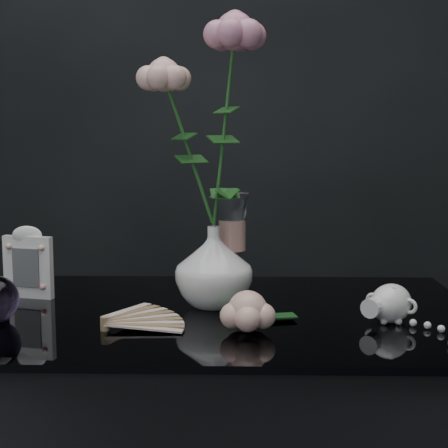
# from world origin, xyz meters

# --- Properties ---
(vase) EXTENTS (0.14, 0.14, 0.15)m
(vase) POSITION_xyz_m (0.06, 0.08, 0.83)
(vase) COLOR white
(vase) RESTS_ON table
(wine_glass) EXTENTS (0.08, 0.08, 0.20)m
(wine_glass) POSITION_xyz_m (0.09, 0.12, 0.86)
(wine_glass) COLOR white
(wine_glass) RESTS_ON table
(picture_frame) EXTENTS (0.12, 0.10, 0.14)m
(picture_frame) POSITION_xyz_m (-0.30, 0.14, 0.83)
(picture_frame) COLOR white
(picture_frame) RESTS_ON table
(paper_fan) EXTENTS (0.30, 0.27, 0.03)m
(paper_fan) POSITION_xyz_m (-0.11, -0.07, 0.78)
(paper_fan) COLOR beige
(paper_fan) RESTS_ON table
(loose_rose) EXTENTS (0.20, 0.23, 0.07)m
(loose_rose) POSITION_xyz_m (0.12, -0.08, 0.79)
(loose_rose) COLOR #FFB9A4
(loose_rose) RESTS_ON table
(pearl_jar) EXTENTS (0.32, 0.32, 0.07)m
(pearl_jar) POSITION_xyz_m (0.36, -0.01, 0.80)
(pearl_jar) COLOR white
(pearl_jar) RESTS_ON table
(roses) EXTENTS (0.21, 0.12, 0.43)m
(roses) POSITION_xyz_m (0.05, 0.09, 1.10)
(roses) COLOR beige
(roses) RESTS_ON vase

